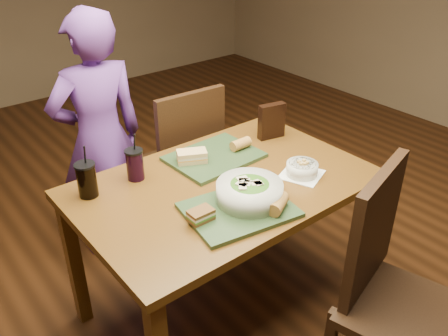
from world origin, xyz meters
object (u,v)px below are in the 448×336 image
(dining_table, at_px, (224,199))
(chair_near, at_px, (389,282))
(salad_bowl, at_px, (250,191))
(soup_bowl, at_px, (302,169))
(chip_bag, at_px, (272,121))
(cup_berry, at_px, (135,164))
(diner, at_px, (100,140))
(cup_cola, at_px, (87,180))
(chair_far, at_px, (183,158))
(tray_far, at_px, (214,157))
(tray_near, at_px, (239,210))
(baguette_near, at_px, (278,204))
(sandwich_far, at_px, (192,156))
(baguette_far, at_px, (241,144))
(sandwich_near, at_px, (201,215))

(dining_table, height_order, chair_near, chair_near)
(salad_bowl, distance_m, soup_bowl, 0.34)
(dining_table, bearing_deg, chip_bag, 22.55)
(cup_berry, bearing_deg, salad_bowl, -61.21)
(diner, bearing_deg, cup_cola, 64.75)
(diner, distance_m, cup_berry, 0.57)
(diner, xyz_separation_m, soup_bowl, (0.52, -1.00, 0.08))
(chair_far, bearing_deg, tray_far, -103.20)
(diner, relative_size, salad_bowl, 5.19)
(chair_near, height_order, tray_near, chair_near)
(chair_far, relative_size, cup_cola, 4.11)
(soup_bowl, bearing_deg, baguette_near, -153.39)
(sandwich_far, height_order, baguette_far, sandwich_far)
(salad_bowl, height_order, cup_cola, cup_cola)
(cup_berry, bearing_deg, baguette_near, -63.08)
(chip_bag, bearing_deg, tray_near, -132.00)
(baguette_near, xyz_separation_m, chip_bag, (0.46, 0.52, 0.05))
(diner, height_order, salad_bowl, diner)
(tray_far, bearing_deg, dining_table, -116.40)
(sandwich_far, bearing_deg, tray_far, -8.21)
(soup_bowl, bearing_deg, tray_near, -173.87)
(diner, bearing_deg, chair_near, 109.62)
(tray_near, distance_m, sandwich_far, 0.44)
(chair_far, distance_m, salad_bowl, 0.91)
(sandwich_near, relative_size, cup_berry, 0.43)
(tray_far, xyz_separation_m, sandwich_far, (-0.12, 0.02, 0.04))
(soup_bowl, relative_size, baguette_near, 1.96)
(diner, bearing_deg, tray_near, 99.82)
(chair_far, height_order, cup_cola, cup_cola)
(cup_berry, bearing_deg, soup_bowl, -36.42)
(tray_near, height_order, baguette_far, baguette_far)
(tray_far, relative_size, cup_cola, 1.79)
(diner, distance_m, tray_far, 0.70)
(chair_near, bearing_deg, tray_far, 97.96)
(baguette_near, bearing_deg, cup_cola, 131.46)
(soup_bowl, relative_size, cup_cola, 0.96)
(sandwich_near, distance_m, baguette_far, 0.62)
(tray_near, xyz_separation_m, cup_cola, (-0.41, 0.49, 0.07))
(tray_far, distance_m, soup_bowl, 0.43)
(tray_far, distance_m, salad_bowl, 0.42)
(salad_bowl, bearing_deg, tray_far, 72.27)
(dining_table, height_order, salad_bowl, salad_bowl)
(chair_near, xyz_separation_m, tray_far, (-0.13, 0.93, 0.20))
(tray_near, bearing_deg, cup_berry, 111.23)
(chair_near, height_order, cup_cola, chair_near)
(dining_table, bearing_deg, cup_cola, 152.14)
(salad_bowl, bearing_deg, chip_bag, 38.36)
(soup_bowl, relative_size, baguette_far, 2.18)
(dining_table, height_order, tray_far, tray_far)
(chair_far, relative_size, soup_bowl, 4.29)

